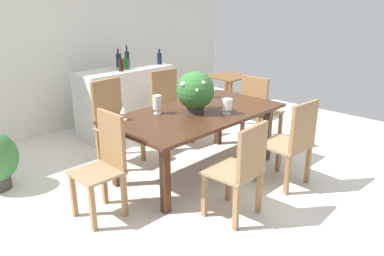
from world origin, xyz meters
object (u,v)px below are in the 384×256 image
wine_bottle_clear (126,63)px  wine_bottle_dark (118,60)px  chair_foot_end (258,107)px  kitchen_counter (126,101)px  chair_far_right (168,103)px  chair_near_left (242,167)px  crystal_vase_left (227,105)px  crystal_vase_center_near (157,103)px  chair_head_end (105,161)px  wine_bottle_amber (121,65)px  chair_near_right (293,140)px  wine_glass (123,110)px  wine_bottle_green (127,59)px  chair_far_left (113,117)px  dining_table (197,118)px  flower_centerpiece (195,91)px  crystal_vase_right (209,91)px  wine_bottle_tall (159,58)px  side_table (228,86)px

wine_bottle_clear → wine_bottle_dark: wine_bottle_dark is taller
chair_foot_end → wine_bottle_dark: bearing=26.3°
kitchen_counter → chair_far_right: bearing=-77.3°
chair_near_left → wine_bottle_clear: (0.72, 2.63, 0.54)m
crystal_vase_left → crystal_vase_center_near: bearing=132.0°
chair_far_right → chair_foot_end: size_ratio=1.04×
chair_head_end → wine_bottle_amber: bearing=140.2°
chair_near_right → wine_glass: chair_near_right is taller
chair_head_end → wine_bottle_amber: 2.19m
chair_head_end → wine_bottle_dark: wine_bottle_dark is taller
chair_near_right → wine_glass: (-1.19, 1.33, 0.31)m
chair_far_right → chair_head_end: chair_far_right is taller
kitchen_counter → wine_bottle_amber: 0.61m
chair_near_left → wine_bottle_amber: (0.59, 2.57, 0.54)m
wine_bottle_green → chair_near_left: bearing=-107.0°
chair_far_left → chair_head_end: bearing=-133.5°
chair_foot_end → chair_near_left: bearing=120.3°
chair_far_left → wine_bottle_clear: size_ratio=4.51×
dining_table → chair_head_end: (-1.24, -0.00, -0.12)m
flower_centerpiece → wine_bottle_dark: (0.34, 1.89, 0.10)m
chair_far_right → wine_glass: size_ratio=6.87×
crystal_vase_center_near → wine_bottle_amber: (0.50, 1.33, 0.20)m
chair_near_right → crystal_vase_right: (0.12, 1.30, 0.30)m
crystal_vase_center_near → wine_bottle_green: wine_bottle_green is taller
chair_near_left → wine_bottle_green: (0.84, 2.76, 0.57)m
wine_bottle_tall → side_table: wine_bottle_tall is taller
crystal_vase_right → flower_centerpiece: bearing=-151.4°
chair_head_end → wine_glass: size_ratio=6.67×
chair_head_end → wine_bottle_amber: (1.39, 1.60, 0.53)m
crystal_vase_center_near → crystal_vase_right: 0.92m
chair_near_right → wine_bottle_dark: 2.92m
chair_far_right → wine_bottle_dark: 1.06m
wine_glass → wine_bottle_tall: wine_bottle_tall is taller
chair_far_right → dining_table: bearing=-110.3°
wine_bottle_green → dining_table: bearing=-102.4°
chair_far_left → wine_bottle_tall: size_ratio=4.26×
chair_foot_end → side_table: size_ratio=1.33×
crystal_vase_right → wine_glass: size_ratio=1.10×
wine_glass → wine_bottle_dark: size_ratio=0.54×
dining_table → wine_bottle_amber: 1.66m
crystal_vase_right → chair_near_right: bearing=-95.2°
kitchen_counter → side_table: size_ratio=1.99×
chair_near_left → chair_far_left: bearing=-92.6°
crystal_vase_left → side_table: bearing=37.9°
chair_far_right → chair_near_right: chair_far_right is taller
wine_bottle_amber → wine_bottle_tall: bearing=3.4°
chair_far_left → chair_foot_end: bearing=-35.1°
chair_near_left → wine_bottle_clear: wine_bottle_clear is taller
flower_centerpiece → wine_glass: size_ratio=3.13×
chair_near_left → wine_bottle_tall: 2.99m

